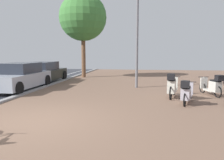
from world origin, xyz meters
name	(u,v)px	position (x,y,z in m)	size (l,w,h in m)	color
ground	(84,125)	(1.43, 0.00, -0.02)	(21.00, 40.00, 0.13)	#25262E
scooter_near	(213,86)	(6.01, 4.65, 0.44)	(0.76, 1.71, 0.99)	black
scooter_mid	(186,93)	(4.57, 2.86, 0.42)	(0.81, 1.76, 0.94)	black
scooter_extra	(172,86)	(4.18, 3.97, 0.48)	(0.70, 1.69, 1.08)	black
parked_car_near	(19,77)	(-3.37, 5.11, 0.64)	(1.91, 4.03, 1.37)	#A0A6B0
parked_car_far	(43,73)	(-3.43, 8.01, 0.62)	(1.88, 4.23, 1.32)	black
lamp_post	(137,23)	(2.62, 6.58, 3.42)	(0.20, 0.52, 6.20)	slate
street_tree	(83,17)	(-1.63, 11.42, 4.57)	(3.60, 3.60, 6.39)	brown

